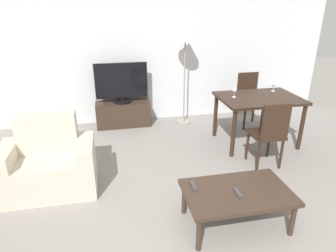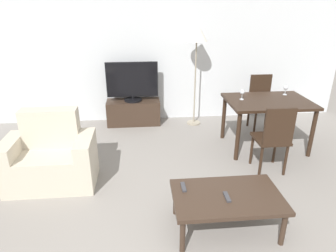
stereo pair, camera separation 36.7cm
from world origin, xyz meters
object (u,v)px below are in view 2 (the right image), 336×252
(armchair, at_px, (51,159))
(dining_chair_near, at_px, (274,136))
(remote_secondary, at_px, (183,187))
(wine_glass_center, at_px, (242,93))
(dining_table, at_px, (268,106))
(coffee_table, at_px, (227,199))
(dining_chair_far, at_px, (261,99))
(tv, at_px, (132,82))
(floor_lamp, at_px, (197,37))
(remote_primary, at_px, (227,197))
(tv_stand, at_px, (134,112))
(wine_glass_left, at_px, (286,88))

(armchair, bearing_deg, dining_chair_near, -0.54)
(remote_secondary, relative_size, wine_glass_center, 1.03)
(dining_chair_near, bearing_deg, dining_table, 74.14)
(coffee_table, xyz_separation_m, wine_glass_center, (0.68, 1.76, 0.50))
(dining_chair_far, distance_m, remote_secondary, 2.82)
(coffee_table, bearing_deg, remote_secondary, 158.89)
(armchair, bearing_deg, dining_table, 13.55)
(tv, relative_size, coffee_table, 0.86)
(armchair, distance_m, floor_lamp, 2.93)
(armchair, xyz_separation_m, tv, (0.96, 1.82, 0.45))
(dining_chair_near, height_order, remote_primary, dining_chair_near)
(tv, bearing_deg, tv_stand, 90.00)
(remote_primary, bearing_deg, dining_chair_near, 49.07)
(coffee_table, bearing_deg, tv_stand, 107.98)
(dining_chair_near, bearing_deg, wine_glass_left, 59.79)
(coffee_table, relative_size, wine_glass_left, 7.03)
(tv, bearing_deg, remote_secondary, -78.98)
(tv, xyz_separation_m, dining_chair_near, (1.77, -1.85, -0.26))
(dining_table, relative_size, remote_secondary, 7.92)
(wine_glass_left, bearing_deg, wine_glass_center, -166.95)
(tv, height_order, wine_glass_center, tv)
(floor_lamp, distance_m, wine_glass_left, 1.62)
(coffee_table, distance_m, wine_glass_left, 2.44)
(remote_primary, bearing_deg, floor_lamp, 86.14)
(tv_stand, bearing_deg, dining_chair_far, -10.05)
(armchair, xyz_separation_m, remote_secondary, (1.47, -0.83, 0.08))
(wine_glass_center, bearing_deg, remote_primary, -111.25)
(tv_stand, bearing_deg, coffee_table, -72.02)
(dining_chair_near, xyz_separation_m, wine_glass_left, (0.56, 0.96, 0.33))
(remote_secondary, bearing_deg, floor_lamp, 77.56)
(wine_glass_left, bearing_deg, dining_table, -146.73)
(dining_chair_near, height_order, remote_secondary, dining_chair_near)
(wine_glass_center, bearing_deg, tv_stand, 146.47)
(coffee_table, bearing_deg, dining_table, 57.91)
(tv, relative_size, dining_table, 0.75)
(armchair, relative_size, floor_lamp, 0.59)
(wine_glass_center, bearing_deg, armchair, -163.25)
(coffee_table, relative_size, wine_glass_center, 7.03)
(floor_lamp, distance_m, remote_primary, 2.98)
(dining_chair_near, height_order, dining_chair_far, same)
(tv, distance_m, wine_glass_left, 2.49)
(dining_chair_near, distance_m, dining_chair_far, 1.52)
(dining_chair_near, xyz_separation_m, wine_glass_center, (-0.17, 0.79, 0.33))
(remote_secondary, bearing_deg, dining_chair_near, 32.92)
(tv, bearing_deg, dining_chair_far, -9.99)
(dining_chair_far, distance_m, wine_glass_center, 0.95)
(tv, relative_size, dining_chair_far, 0.96)
(tv, bearing_deg, remote_primary, -72.56)
(armchair, bearing_deg, tv, 62.29)
(coffee_table, distance_m, remote_secondary, 0.43)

